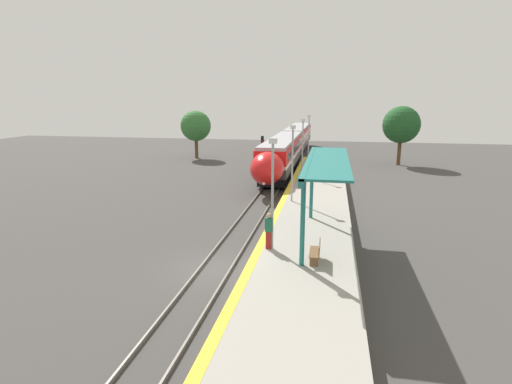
# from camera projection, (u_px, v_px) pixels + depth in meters

# --- Properties ---
(ground_plane) EXTENTS (120.00, 120.00, 0.00)m
(ground_plane) POSITION_uv_depth(u_px,v_px,m) (216.00, 269.00, 18.64)
(ground_plane) COLOR #423F3D
(rail_left) EXTENTS (0.08, 90.00, 0.15)m
(rail_left) POSITION_uv_depth(u_px,v_px,m) (201.00, 267.00, 18.75)
(rail_left) COLOR slate
(rail_left) RESTS_ON ground_plane
(rail_right) EXTENTS (0.08, 90.00, 0.15)m
(rail_right) POSITION_uv_depth(u_px,v_px,m) (231.00, 269.00, 18.49)
(rail_right) COLOR slate
(rail_right) RESTS_ON ground_plane
(train) EXTENTS (2.85, 40.27, 3.78)m
(train) POSITION_uv_depth(u_px,v_px,m) (290.00, 145.00, 49.81)
(train) COLOR black
(train) RESTS_ON ground_plane
(platform_right) EXTENTS (4.64, 64.00, 0.88)m
(platform_right) POSITION_uv_depth(u_px,v_px,m) (302.00, 267.00, 17.81)
(platform_right) COLOR #9E998E
(platform_right) RESTS_ON ground_plane
(platform_bench) EXTENTS (0.44, 1.41, 0.89)m
(platform_bench) POSITION_uv_depth(u_px,v_px,m) (317.00, 251.00, 17.23)
(platform_bench) COLOR brown
(platform_bench) RESTS_ON platform_right
(person_waiting) EXTENTS (0.36, 0.23, 1.73)m
(person_waiting) POSITION_uv_depth(u_px,v_px,m) (269.00, 230.00, 18.65)
(person_waiting) COLOR maroon
(person_waiting) RESTS_ON platform_right
(railway_signal) EXTENTS (0.28, 0.28, 4.04)m
(railway_signal) POSITION_uv_depth(u_px,v_px,m) (262.00, 151.00, 41.52)
(railway_signal) COLOR #59595E
(railway_signal) RESTS_ON ground_plane
(lamppost_near) EXTENTS (0.36, 0.20, 5.20)m
(lamppost_near) POSITION_uv_depth(u_px,v_px,m) (273.00, 187.00, 18.15)
(lamppost_near) COLOR #9E9EA3
(lamppost_near) RESTS_ON platform_right
(lamppost_mid) EXTENTS (0.36, 0.20, 5.20)m
(lamppost_mid) POSITION_uv_depth(u_px,v_px,m) (292.00, 158.00, 26.91)
(lamppost_mid) COLOR #9E9EA3
(lamppost_mid) RESTS_ON platform_right
(lamppost_far) EXTENTS (0.36, 0.20, 5.20)m
(lamppost_far) POSITION_uv_depth(u_px,v_px,m) (303.00, 144.00, 35.68)
(lamppost_far) COLOR #9E9EA3
(lamppost_far) RESTS_ON platform_right
(lamppost_farthest) EXTENTS (0.36, 0.20, 5.20)m
(lamppost_farthest) POSITION_uv_depth(u_px,v_px,m) (309.00, 135.00, 44.45)
(lamppost_farthest) COLOR #9E9EA3
(lamppost_farthest) RESTS_ON platform_right
(station_canopy) EXTENTS (2.02, 10.09, 4.03)m
(station_canopy) POSITION_uv_depth(u_px,v_px,m) (321.00, 165.00, 19.41)
(station_canopy) COLOR #1E6B66
(station_canopy) RESTS_ON platform_right
(background_tree_left) EXTENTS (4.01, 4.01, 6.30)m
(background_tree_left) POSITION_uv_depth(u_px,v_px,m) (196.00, 126.00, 52.82)
(background_tree_left) COLOR brown
(background_tree_left) RESTS_ON ground_plane
(background_tree_right) EXTENTS (4.36, 4.36, 6.98)m
(background_tree_right) POSITION_uv_depth(u_px,v_px,m) (401.00, 125.00, 47.12)
(background_tree_right) COLOR brown
(background_tree_right) RESTS_ON ground_plane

